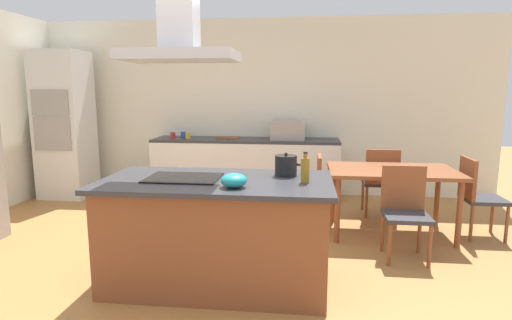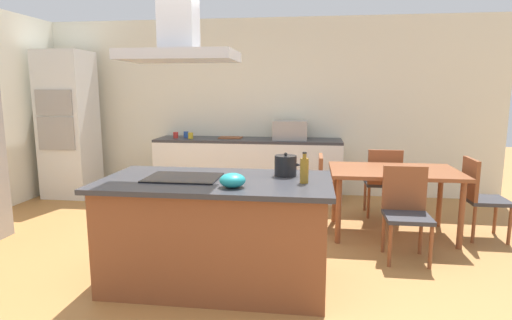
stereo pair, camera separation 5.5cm
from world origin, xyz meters
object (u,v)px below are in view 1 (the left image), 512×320
Objects in this scene: cooktop at (184,178)px; dining_table at (392,176)px; olive_oil_bottle at (305,170)px; coffee_mug_red at (173,135)px; tea_kettle at (286,166)px; mixing_bowl at (234,180)px; chair_at_right_end at (476,192)px; cutting_board at (228,138)px; wall_oven_stack at (65,125)px; range_hood at (179,28)px; chair_facing_island at (405,206)px; countertop_microwave at (288,130)px; coffee_mug_blue at (183,135)px; coffee_mug_yellow at (188,136)px; chair_facing_back_wall at (381,178)px; chair_at_left_end at (309,188)px.

dining_table is at bearing 36.30° from cooktop.
coffee_mug_red is at bearing 124.72° from olive_oil_bottle.
tea_kettle is 1.70m from dining_table.
chair_at_right_end is (2.42, 1.72, -0.45)m from mixing_bowl.
wall_oven_stack is at bearing -173.40° from cutting_board.
olive_oil_bottle is at bearing -58.37° from tea_kettle.
mixing_bowl is 1.27m from range_hood.
wall_oven_stack is (-2.45, -0.28, 0.19)m from cutting_board.
cutting_board is at bearing 5.71° from coffee_mug_red.
range_hood is at bearing -45.25° from wall_oven_stack.
chair_facing_island is at bearing -45.09° from cutting_board.
chair_facing_island is at bearing -59.59° from countertop_microwave.
olive_oil_bottle is (1.00, -0.04, 0.10)m from cooktop.
olive_oil_bottle is 2.46m from chair_at_right_end.
coffee_mug_blue is at bearing 122.00° from tea_kettle.
mixing_bowl is 3.31m from coffee_mug_yellow.
chair_at_right_end is (3.06, -1.48, -0.40)m from cutting_board.
mixing_bowl is at bearing -94.95° from countertop_microwave.
coffee_mug_blue is 1.78m from wall_oven_stack.
mixing_bowl is 3.26m from cutting_board.
cutting_board is at bearing 93.29° from cooktop.
coffee_mug_red is 0.17m from coffee_mug_blue.
coffee_mug_blue is 0.26× the size of cutting_board.
chair_at_right_end is (5.51, -1.20, -0.59)m from wall_oven_stack.
chair_facing_back_wall is 1.00× the size of chair_at_right_end.
mixing_bowl reaches higher than chair_at_left_end.
cutting_board is (0.70, -0.02, -0.04)m from coffee_mug_blue.
tea_kettle is 2.66m from countertop_microwave.
coffee_mug_red and coffee_mug_blue have the same top height.
wall_oven_stack is at bearing 144.96° from tea_kettle.
coffee_mug_blue is at bearing 106.44° from range_hood.
coffee_mug_blue is at bearing 177.36° from countertop_microwave.
chair_facing_back_wall is 1.13m from chair_at_right_end.
chair_at_left_end is 1.00× the size of chair_facing_back_wall.
chair_facing_back_wall is at bearing 46.99° from cooktop.
mixing_bowl is at bearing -68.27° from coffee_mug_yellow.
chair_facing_back_wall reaches higher than dining_table.
countertop_microwave is 1.47× the size of cutting_board.
cutting_board is 1.96m from chair_at_left_end.
cooktop is at bearing -86.71° from cutting_board.
coffee_mug_yellow is at bearing 105.11° from range_hood.
coffee_mug_yellow reaches higher than chair_at_left_end.
coffee_mug_yellow is (-1.60, 2.59, -0.04)m from tea_kettle.
range_hood reaches higher than cooktop.
cooktop is 3.03× the size of mixing_bowl.
chair_at_right_end is at bearing -20.51° from coffee_mug_yellow.
tea_kettle is 0.48× the size of countertop_microwave.
chair_facing_island is 1.00× the size of chair_at_right_end.
chair_facing_island and chair_at_left_end have the same top height.
tea_kettle is at bearing -69.65° from cutting_board.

